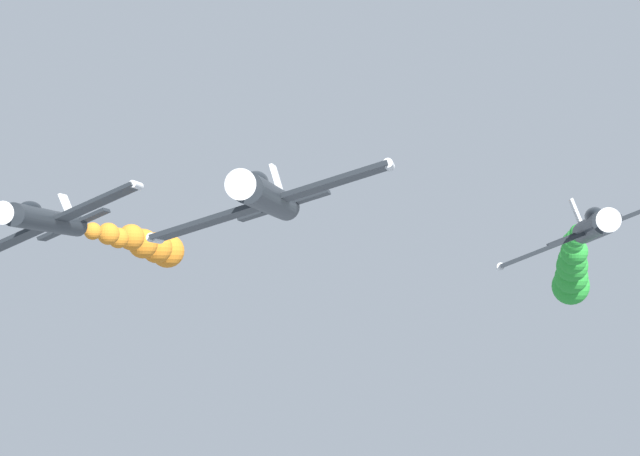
% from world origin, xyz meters
% --- Properties ---
extents(airplane_lead, '(9.25, 10.35, 3.37)m').
position_xyz_m(airplane_lead, '(0.22, 14.60, 115.61)').
color(airplane_lead, '#23282D').
extents(airplane_left_inner, '(9.03, 10.35, 3.83)m').
position_xyz_m(airplane_left_inner, '(-12.89, 2.22, 115.14)').
color(airplane_left_inner, '#23282D').
extents(smoke_trail_left_inner, '(2.50, 14.77, 4.31)m').
position_xyz_m(smoke_trail_left_inner, '(-13.42, -14.55, 113.46)').
color(smoke_trail_left_inner, green).
extents(airplane_right_inner, '(8.93, 10.35, 4.10)m').
position_xyz_m(airplane_right_inner, '(12.99, 2.52, 115.63)').
color(airplane_right_inner, '#23282D').
extents(smoke_trail_right_inner, '(2.46, 15.04, 2.48)m').
position_xyz_m(smoke_trail_right_inner, '(12.49, -14.72, 115.12)').
color(smoke_trail_right_inner, orange).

